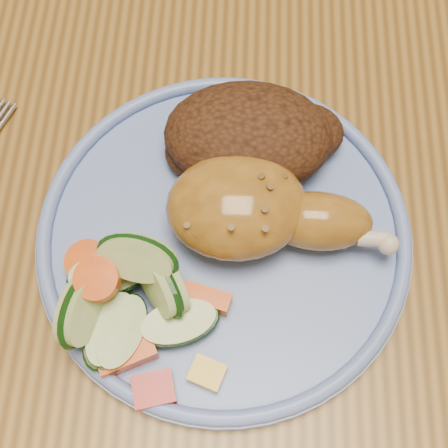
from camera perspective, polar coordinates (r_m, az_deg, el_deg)
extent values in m
plane|color=brown|center=(1.18, 3.10, -11.26)|extent=(4.00, 4.00, 0.00)
cube|color=olive|center=(0.50, 7.28, 7.48)|extent=(0.90, 1.40, 0.04)
cylinder|color=#4C2D16|center=(1.15, -5.12, 9.91)|extent=(0.04, 0.04, 0.41)
cylinder|color=#4C2D16|center=(1.16, 13.04, 9.05)|extent=(0.04, 0.04, 0.41)
cylinder|color=#6A86CD|center=(0.43, 0.00, -1.13)|extent=(0.26, 0.26, 0.01)
torus|color=#6A86CD|center=(0.42, 0.00, -0.55)|extent=(0.25, 0.25, 0.01)
ellipsoid|color=#A77023|center=(0.41, 1.17, 1.63)|extent=(0.10, 0.08, 0.05)
ellipsoid|color=#A77023|center=(0.41, 8.61, 0.26)|extent=(0.07, 0.04, 0.04)
sphere|color=beige|center=(0.42, 14.79, -1.80)|extent=(0.01, 0.01, 0.01)
ellipsoid|color=#402110|center=(0.44, 2.22, 8.07)|extent=(0.12, 0.09, 0.05)
ellipsoid|color=#402110|center=(0.45, 7.22, 8.32)|extent=(0.06, 0.05, 0.03)
ellipsoid|color=#402110|center=(0.44, -2.29, 6.59)|extent=(0.05, 0.04, 0.02)
cube|color=#A50A05|center=(0.39, -6.44, -14.83)|extent=(0.03, 0.03, 0.01)
cube|color=#E5A507|center=(0.39, -1.56, -13.49)|extent=(0.03, 0.02, 0.01)
cube|color=#F75608|center=(0.40, -8.84, -11.89)|extent=(0.04, 0.03, 0.01)
cylinder|color=#F75608|center=(0.38, -11.54, -4.98)|extent=(0.03, 0.03, 0.02)
cube|color=#F75608|center=(0.40, -1.65, -6.81)|extent=(0.03, 0.02, 0.01)
cylinder|color=#F75608|center=(0.42, -12.28, -3.48)|extent=(0.03, 0.03, 0.02)
cylinder|color=#C7DC8F|center=(0.40, -10.36, -9.53)|extent=(0.06, 0.06, 0.03)
cylinder|color=#C7DC8F|center=(0.40, -4.15, -9.04)|extent=(0.06, 0.06, 0.02)
cylinder|color=#C7DC8F|center=(0.39, -12.86, -7.49)|extent=(0.05, 0.06, 0.05)
cylinder|color=#C7DC8F|center=(0.39, -7.90, -3.05)|extent=(0.06, 0.05, 0.04)
cylinder|color=#C7DC8F|center=(0.39, -5.79, -5.24)|extent=(0.05, 0.06, 0.05)
cylinder|color=#C7DC8F|center=(0.41, -10.63, -4.67)|extent=(0.06, 0.06, 0.02)
cylinder|color=#C7DC8F|center=(0.40, -9.46, -9.79)|extent=(0.06, 0.06, 0.03)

